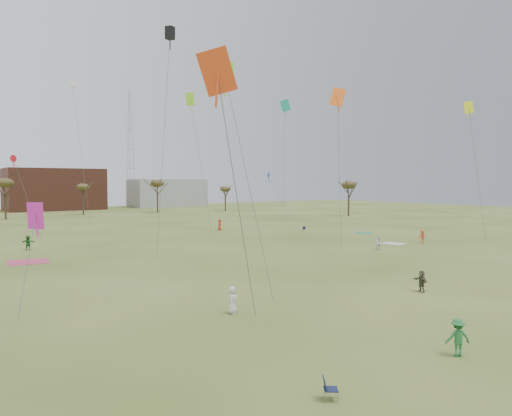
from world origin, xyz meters
TOP-DOWN VIEW (x-y plane):
  - ground at (0.00, 0.00)m, footprint 260.00×260.00m
  - flyer_near_left at (-11.46, -1.47)m, footprint 0.95×0.95m
  - flyer_near_center at (-6.84, -13.45)m, footprint 1.30×1.16m
  - spectator_fore_c at (2.83, -4.82)m, footprint 0.86×1.54m
  - flyer_mid_b at (26.81, 11.65)m, footprint 0.76×1.22m
  - spectator_mid_e at (17.15, 10.86)m, footprint 1.04×0.95m
  - flyer_far_a at (-16.60, 35.20)m, footprint 1.63×1.40m
  - flyer_far_b at (13.81, 41.67)m, footprint 1.06×1.09m
  - blanket_cream at (23.39, 13.63)m, footprint 3.24×3.24m
  - blanket_plum at (-18.17, 26.07)m, footprint 4.08×4.08m
  - blanket_olive at (30.21, 24.83)m, footprint 3.90×3.90m
  - camp_chair_left at (-14.73, -13.16)m, footprint 0.74×0.73m
  - camp_chair_right at (23.46, 31.44)m, footprint 0.66×0.63m
  - kites_aloft at (-0.36, 29.30)m, footprint 52.25×76.28m
  - tree_line at (-2.85, 79.12)m, footprint 117.44×49.32m
  - building_brick at (5.00, 120.00)m, footprint 26.00×16.00m
  - building_grey at (40.00, 118.00)m, footprint 24.00×12.00m
  - radio_tower at (30.00, 125.00)m, footprint 1.51×1.72m

SIDE VIEW (x-z plane):
  - ground at x=0.00m, z-range 0.00..0.00m
  - blanket_cream at x=23.39m, z-range -0.01..0.02m
  - blanket_plum at x=-18.17m, z-range -0.01..0.02m
  - blanket_olive at x=30.21m, z-range -0.01..0.02m
  - camp_chair_left at x=-14.73m, z-range -0.18..0.69m
  - camp_chair_right at x=23.46m, z-range -0.18..0.69m
  - spectator_fore_c at x=2.83m, z-range 0.00..1.58m
  - flyer_near_left at x=-11.46m, z-range 0.00..1.66m
  - spectator_mid_e at x=17.15m, z-range 0.00..1.72m
  - flyer_near_center at x=-6.84m, z-range 0.00..1.75m
  - flyer_far_a at x=-16.60m, z-range 0.00..1.77m
  - flyer_mid_b at x=26.81m, z-range 0.00..1.81m
  - flyer_far_b at x=13.81m, z-range 0.00..1.89m
  - building_grey at x=40.00m, z-range 0.00..9.00m
  - building_brick at x=5.00m, z-range 0.00..12.00m
  - tree_line at x=-2.85m, z-range 2.63..11.54m
  - radio_tower at x=30.00m, z-range -1.29..39.71m
  - kites_aloft at x=-0.36m, z-range 6.55..32.09m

